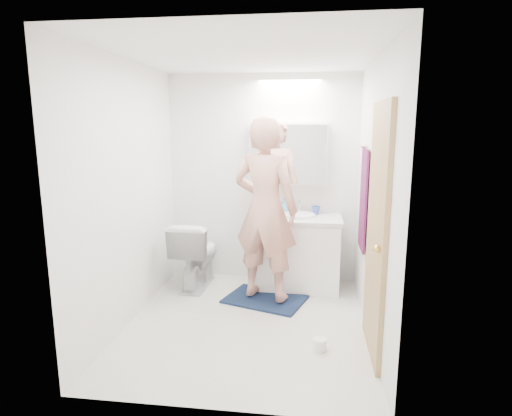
% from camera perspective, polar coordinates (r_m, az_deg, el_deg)
% --- Properties ---
extents(floor, '(2.50, 2.50, 0.00)m').
position_cam_1_polar(floor, '(4.09, -1.18, -15.25)').
color(floor, silver).
rests_on(floor, ground).
extents(ceiling, '(2.50, 2.50, 0.00)m').
position_cam_1_polar(ceiling, '(3.72, -1.34, 20.12)').
color(ceiling, white).
rests_on(ceiling, floor).
extents(wall_back, '(2.50, 0.00, 2.50)m').
position_cam_1_polar(wall_back, '(4.95, 0.90, 3.92)').
color(wall_back, white).
rests_on(wall_back, floor).
extents(wall_front, '(2.50, 0.00, 2.50)m').
position_cam_1_polar(wall_front, '(2.52, -5.49, -3.11)').
color(wall_front, white).
rests_on(wall_front, floor).
extents(wall_left, '(0.00, 2.50, 2.50)m').
position_cam_1_polar(wall_left, '(4.03, -16.91, 1.82)').
color(wall_left, white).
rests_on(wall_left, floor).
extents(wall_right, '(0.00, 2.50, 2.50)m').
position_cam_1_polar(wall_right, '(3.72, 15.74, 1.14)').
color(wall_right, white).
rests_on(wall_right, floor).
extents(vanity_cabinet, '(0.90, 0.55, 0.78)m').
position_cam_1_polar(vanity_cabinet, '(4.81, 5.71, -6.22)').
color(vanity_cabinet, white).
rests_on(vanity_cabinet, floor).
extents(countertop, '(0.95, 0.58, 0.04)m').
position_cam_1_polar(countertop, '(4.71, 5.81, -1.45)').
color(countertop, silver).
rests_on(countertop, vanity_cabinet).
extents(sink_basin, '(0.36, 0.36, 0.03)m').
position_cam_1_polar(sink_basin, '(4.73, 5.83, -0.96)').
color(sink_basin, white).
rests_on(sink_basin, countertop).
extents(faucet, '(0.02, 0.02, 0.16)m').
position_cam_1_polar(faucet, '(4.90, 5.90, 0.24)').
color(faucet, white).
rests_on(faucet, countertop).
extents(medicine_cabinet, '(0.88, 0.14, 0.70)m').
position_cam_1_polar(medicine_cabinet, '(4.82, 4.39, 7.28)').
color(medicine_cabinet, white).
rests_on(medicine_cabinet, wall_back).
extents(mirror_panel, '(0.84, 0.01, 0.66)m').
position_cam_1_polar(mirror_panel, '(4.75, 4.34, 7.22)').
color(mirror_panel, silver).
rests_on(mirror_panel, medicine_cabinet).
extents(toilet, '(0.47, 0.78, 0.77)m').
position_cam_1_polar(toilet, '(4.87, -8.10, -6.12)').
color(toilet, silver).
rests_on(toilet, floor).
extents(bath_rug, '(0.93, 0.77, 0.02)m').
position_cam_1_polar(bath_rug, '(4.56, 1.22, -12.24)').
color(bath_rug, '#14223E').
rests_on(bath_rug, floor).
extents(person, '(0.79, 0.64, 1.87)m').
position_cam_1_polar(person, '(4.27, 1.28, -0.19)').
color(person, tan).
rests_on(person, bath_rug).
extents(door, '(0.04, 0.80, 2.00)m').
position_cam_1_polar(door, '(3.42, 16.06, -3.15)').
color(door, tan).
rests_on(door, wall_right).
extents(door_knob, '(0.06, 0.06, 0.06)m').
position_cam_1_polar(door_knob, '(3.14, 16.10, -5.36)').
color(door_knob, gold).
rests_on(door_knob, door).
extents(towel, '(0.02, 0.42, 1.00)m').
position_cam_1_polar(towel, '(4.27, 14.33, 1.09)').
color(towel, black).
rests_on(towel, wall_right).
extents(towel_hook, '(0.07, 0.02, 0.02)m').
position_cam_1_polar(towel_hook, '(4.22, 14.50, 8.07)').
color(towel_hook, silver).
rests_on(towel_hook, wall_right).
extents(soap_bottle_a, '(0.10, 0.10, 0.20)m').
position_cam_1_polar(soap_bottle_a, '(4.85, 2.15, 0.41)').
color(soap_bottle_a, tan).
rests_on(soap_bottle_a, countertop).
extents(soap_bottle_b, '(0.09, 0.09, 0.18)m').
position_cam_1_polar(soap_bottle_b, '(4.87, 3.84, 0.33)').
color(soap_bottle_b, '#63AED5').
rests_on(soap_bottle_b, countertop).
extents(toothbrush_cup, '(0.13, 0.13, 0.10)m').
position_cam_1_polar(toothbrush_cup, '(4.85, 8.08, -0.32)').
color(toothbrush_cup, '#3A56AE').
rests_on(toothbrush_cup, countertop).
extents(toilet_paper_roll, '(0.11, 0.11, 0.10)m').
position_cam_1_polar(toilet_paper_roll, '(3.67, 8.62, -17.82)').
color(toilet_paper_roll, white).
rests_on(toilet_paper_roll, floor).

